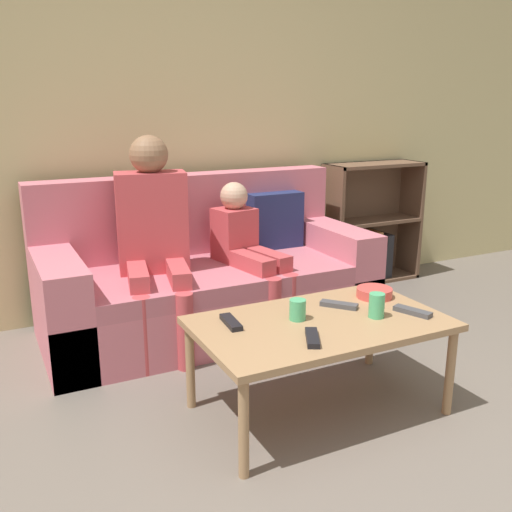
% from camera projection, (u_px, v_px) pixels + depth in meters
% --- Properties ---
extents(wall_back, '(12.00, 0.06, 2.60)m').
position_uv_depth(wall_back, '(161.00, 107.00, 3.56)').
color(wall_back, beige).
rests_on(wall_back, ground_plane).
extents(couch, '(1.92, 0.86, 0.90)m').
position_uv_depth(couch, '(208.00, 281.00, 3.42)').
color(couch, '#D1707F').
rests_on(couch, ground_plane).
extents(bookshelf, '(0.75, 0.28, 0.90)m').
position_uv_depth(bookshelf, '(365.00, 236.00, 4.32)').
color(bookshelf, brown).
rests_on(bookshelf, ground_plane).
extents(coffee_table, '(1.07, 0.64, 0.43)m').
position_uv_depth(coffee_table, '(320.00, 329.00, 2.45)').
color(coffee_table, '#A87F56').
rests_on(coffee_table, ground_plane).
extents(person_adult, '(0.45, 0.65, 1.16)m').
position_uv_depth(person_adult, '(153.00, 228.00, 3.11)').
color(person_adult, '#C6474C').
rests_on(person_adult, ground_plane).
extents(person_child, '(0.32, 0.63, 0.88)m').
position_uv_depth(person_child, '(249.00, 249.00, 3.33)').
color(person_child, '#C6474C').
rests_on(person_child, ground_plane).
extents(cup_near, '(0.07, 0.07, 0.11)m').
position_uv_depth(cup_near, '(377.00, 305.00, 2.47)').
color(cup_near, '#4CB77A').
rests_on(cup_near, coffee_table).
extents(cup_far, '(0.07, 0.07, 0.09)m').
position_uv_depth(cup_far, '(298.00, 310.00, 2.44)').
color(cup_far, '#4CB77A').
rests_on(cup_far, coffee_table).
extents(tv_remote_0, '(0.06, 0.17, 0.02)m').
position_uv_depth(tv_remote_0, '(231.00, 322.00, 2.39)').
color(tv_remote_0, black).
rests_on(tv_remote_0, coffee_table).
extents(tv_remote_1, '(0.12, 0.17, 0.02)m').
position_uv_depth(tv_remote_1, '(312.00, 338.00, 2.24)').
color(tv_remote_1, black).
rests_on(tv_remote_1, coffee_table).
extents(tv_remote_2, '(0.15, 0.16, 0.02)m').
position_uv_depth(tv_remote_2, '(339.00, 305.00, 2.60)').
color(tv_remote_2, '#47474C').
rests_on(tv_remote_2, coffee_table).
extents(tv_remote_3, '(0.11, 0.18, 0.02)m').
position_uv_depth(tv_remote_3, '(413.00, 311.00, 2.52)').
color(tv_remote_3, '#47474C').
rests_on(tv_remote_3, coffee_table).
extents(snack_bowl, '(0.17, 0.17, 0.05)m').
position_uv_depth(snack_bowl, '(374.00, 293.00, 2.73)').
color(snack_bowl, '#DB4C47').
rests_on(snack_bowl, coffee_table).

